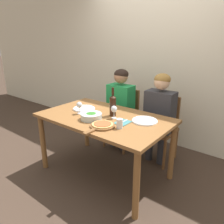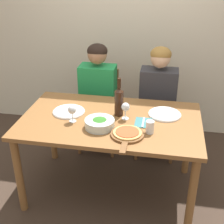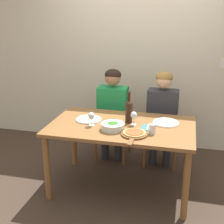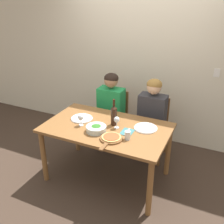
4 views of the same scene
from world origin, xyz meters
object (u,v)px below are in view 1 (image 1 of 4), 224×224
chair_right (161,125)px  wine_glass_left (79,106)px  chair_left (124,116)px  wine_glass_right (114,110)px  person_woman (120,102)px  dinner_plate_right (145,121)px  wine_bottle (113,105)px  dinner_plate_left (84,108)px  person_man (159,110)px  water_tumbler (120,124)px  pizza_on_board (102,125)px  broccoli_bowl (91,116)px  fork_on_napkin (123,122)px

chair_right → wine_glass_left: wine_glass_left is taller
chair_left → wine_glass_right: size_ratio=5.97×
person_woman → dinner_plate_right: bearing=-36.0°
chair_left → wine_bottle: size_ratio=2.63×
chair_left → dinner_plate_left: chair_left is taller
person_man → dinner_plate_right: (0.08, -0.53, 0.04)m
chair_right → wine_bottle: bearing=-114.0°
chair_left → water_tumbler: 1.19m
person_man → wine_glass_left: size_ratio=8.14×
person_woman → dinner_plate_right: person_woman is taller
dinner_plate_left → pizza_on_board: (0.57, -0.31, 0.01)m
dinner_plate_right → wine_glass_right: 0.37m
broccoli_bowl → fork_on_napkin: size_ratio=1.35×
wine_bottle → fork_on_napkin: wine_bottle is taller
chair_left → dinner_plate_left: (-0.12, -0.74, 0.29)m
chair_left → wine_glass_left: (-0.03, -0.90, 0.38)m
person_man → dinner_plate_left: 0.99m
broccoli_bowl → dinner_plate_right: (0.52, 0.32, -0.03)m
wine_bottle → broccoli_bowl: size_ratio=1.41×
person_man → wine_glass_left: (-0.68, -0.79, 0.13)m
pizza_on_board → fork_on_napkin: bearing=65.7°
chair_right → wine_glass_right: bearing=-107.8°
person_woman → broccoli_bowl: person_woman is taller
person_man → wine_glass_left: bearing=-130.6°
wine_glass_left → water_tumbler: wine_glass_left is taller
dinner_plate_left → dinner_plate_right: same height
broccoli_bowl → wine_glass_right: (0.18, 0.19, 0.07)m
person_woman → broccoli_bowl: bearing=-76.0°
person_woman → person_man: 0.64m
person_woman → wine_glass_right: size_ratio=8.14×
chair_left → chair_right: bearing=0.0°
wine_bottle → broccoli_bowl: wine_bottle is taller
person_man → broccoli_bowl: bearing=-117.0°
wine_bottle → dinner_plate_right: size_ratio=1.20×
dinner_plate_right → broccoli_bowl: bearing=-148.3°
person_woman → water_tumbler: (0.62, -0.86, 0.08)m
dinner_plate_right → water_tumbler: water_tumbler is taller
person_woman → person_man: bearing=0.0°
pizza_on_board → chair_right: bearing=79.6°
chair_right → dinner_plate_left: (-0.76, -0.74, 0.29)m
chair_right → dinner_plate_right: chair_right is taller
dinner_plate_right → pizza_on_board: bearing=-123.8°
dinner_plate_left → water_tumbler: (0.74, -0.22, 0.04)m
chair_right → chair_left: bearing=180.0°
dinner_plate_right → fork_on_napkin: 0.25m
person_man → wine_glass_right: (-0.25, -0.66, 0.13)m
chair_left → wine_glass_left: size_ratio=5.97×
dinner_plate_left → water_tumbler: bearing=-16.9°
person_woman → broccoli_bowl: 0.87m
dinner_plate_left → pizza_on_board: size_ratio=0.70×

